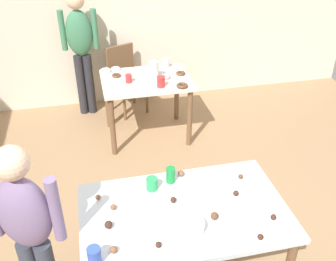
# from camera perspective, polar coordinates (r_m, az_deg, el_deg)

# --- Properties ---
(wall_back) EXTENTS (6.40, 0.10, 2.60)m
(wall_back) POSITION_cam_1_polar(r_m,az_deg,el_deg) (5.20, -6.03, 17.93)
(wall_back) COLOR beige
(wall_back) RESTS_ON ground_plane
(dining_table_near) EXTENTS (1.37, 0.83, 0.75)m
(dining_table_near) POSITION_cam_1_polar(r_m,az_deg,el_deg) (2.67, 2.37, -13.03)
(dining_table_near) COLOR silver
(dining_table_near) RESTS_ON ground_plane
(dining_table_far) EXTENTS (0.99, 0.73, 0.75)m
(dining_table_far) POSITION_cam_1_polar(r_m,az_deg,el_deg) (4.43, -3.23, 6.28)
(dining_table_far) COLOR silver
(dining_table_far) RESTS_ON ground_plane
(chair_far_table) EXTENTS (0.52, 0.52, 0.87)m
(chair_far_table) POSITION_cam_1_polar(r_m,az_deg,el_deg) (5.11, -6.39, 8.12)
(chair_far_table) COLOR brown
(chair_far_table) RESTS_ON ground_plane
(person_girl_near) EXTENTS (0.45, 0.29, 1.44)m
(person_girl_near) POSITION_cam_1_polar(r_m,az_deg,el_deg) (2.49, -19.90, -13.52)
(person_girl_near) COLOR #383D4C
(person_girl_near) RESTS_ON ground_plane
(person_adult_far) EXTENTS (0.45, 0.22, 1.58)m
(person_adult_far) POSITION_cam_1_polar(r_m,az_deg,el_deg) (4.95, -12.82, 12.42)
(person_adult_far) COLOR #28282D
(person_adult_far) RESTS_ON ground_plane
(mixing_bowl) EXTENTS (0.17, 0.17, 0.08)m
(mixing_bowl) POSITION_cam_1_polar(r_m,az_deg,el_deg) (2.45, 3.34, -14.05)
(mixing_bowl) COLOR white
(mixing_bowl) RESTS_ON dining_table_near
(soda_can) EXTENTS (0.07, 0.07, 0.12)m
(soda_can) POSITION_cam_1_polar(r_m,az_deg,el_deg) (2.79, 0.39, -6.61)
(soda_can) COLOR #198438
(soda_can) RESTS_ON dining_table_near
(fork_near) EXTENTS (0.17, 0.02, 0.01)m
(fork_near) POSITION_cam_1_polar(r_m,az_deg,el_deg) (2.84, 13.58, -8.37)
(fork_near) COLOR silver
(fork_near) RESTS_ON dining_table_near
(cup_near_0) EXTENTS (0.08, 0.08, 0.12)m
(cup_near_0) POSITION_cam_1_polar(r_m,az_deg,el_deg) (2.31, -10.82, -17.75)
(cup_near_0) COLOR #3351B2
(cup_near_0) RESTS_ON dining_table_near
(cup_near_1) EXTENTS (0.08, 0.08, 0.09)m
(cup_near_1) POSITION_cam_1_polar(r_m,az_deg,el_deg) (2.74, -2.39, -7.87)
(cup_near_1) COLOR green
(cup_near_1) RESTS_ON dining_table_near
(cake_ball_0) EXTENTS (0.04, 0.04, 0.04)m
(cake_ball_0) POSITION_cam_1_polar(r_m,az_deg,el_deg) (2.89, 10.69, -6.70)
(cake_ball_0) COLOR brown
(cake_ball_0) RESTS_ON dining_table_near
(cake_ball_1) EXTENTS (0.04, 0.04, 0.04)m
(cake_ball_1) POSITION_cam_1_polar(r_m,az_deg,el_deg) (2.49, 13.50, -15.04)
(cake_ball_1) COLOR #3D2319
(cake_ball_1) RESTS_ON dining_table_near
(cake_ball_2) EXTENTS (0.05, 0.05, 0.05)m
(cake_ball_2) POSITION_cam_1_polar(r_m,az_deg,el_deg) (2.37, -8.04, -17.04)
(cake_ball_2) COLOR brown
(cake_ball_2) RESTS_ON dining_table_near
(cake_ball_3) EXTENTS (0.05, 0.05, 0.05)m
(cake_ball_3) POSITION_cam_1_polar(r_m,az_deg,el_deg) (2.55, 6.89, -12.43)
(cake_ball_3) COLOR brown
(cake_ball_3) RESTS_ON dining_table_near
(cake_ball_4) EXTENTS (0.05, 0.05, 0.05)m
(cake_ball_4) POSITION_cam_1_polar(r_m,az_deg,el_deg) (2.87, 1.95, -6.34)
(cake_ball_4) COLOR brown
(cake_ball_4) RESTS_ON dining_table_near
(cake_ball_5) EXTENTS (0.05, 0.05, 0.05)m
(cake_ball_5) POSITION_cam_1_polar(r_m,az_deg,el_deg) (2.51, -8.79, -13.59)
(cake_ball_5) COLOR #3D2319
(cake_ball_5) RESTS_ON dining_table_near
(cake_ball_6) EXTENTS (0.04, 0.04, 0.04)m
(cake_ball_6) POSITION_cam_1_polar(r_m,az_deg,el_deg) (2.65, 0.79, -10.20)
(cake_ball_6) COLOR #3D2319
(cake_ball_6) RESTS_ON dining_table_near
(cake_ball_7) EXTENTS (0.04, 0.04, 0.04)m
(cake_ball_7) POSITION_cam_1_polar(r_m,az_deg,el_deg) (2.63, -8.09, -11.14)
(cake_ball_7) COLOR brown
(cake_ball_7) RESTS_ON dining_table_near
(cake_ball_8) EXTENTS (0.04, 0.04, 0.04)m
(cake_ball_8) POSITION_cam_1_polar(r_m,az_deg,el_deg) (2.72, -10.32, -9.66)
(cake_ball_8) COLOR brown
(cake_ball_8) RESTS_ON dining_table_near
(cake_ball_9) EXTENTS (0.04, 0.04, 0.04)m
(cake_ball_9) POSITION_cam_1_polar(r_m,az_deg,el_deg) (2.38, -1.42, -16.52)
(cake_ball_9) COLOR #3D2319
(cake_ball_9) RESTS_ON dining_table_near
(cake_ball_10) EXTENTS (0.05, 0.05, 0.05)m
(cake_ball_10) POSITION_cam_1_polar(r_m,az_deg,el_deg) (2.39, -11.28, -16.96)
(cake_ball_10) COLOR brown
(cake_ball_10) RESTS_ON dining_table_near
(cake_ball_11) EXTENTS (0.04, 0.04, 0.04)m
(cake_ball_11) POSITION_cam_1_polar(r_m,az_deg,el_deg) (2.74, 10.00, -9.12)
(cake_ball_11) COLOR #3D2319
(cake_ball_11) RESTS_ON dining_table_near
(cake_ball_12) EXTENTS (0.04, 0.04, 0.04)m
(cake_ball_12) POSITION_cam_1_polar(r_m,az_deg,el_deg) (2.63, 15.32, -12.24)
(cake_ball_12) COLOR #3D2319
(cake_ball_12) RESTS_ON dining_table_near
(pitcher_far) EXTENTS (0.11, 0.11, 0.20)m
(pitcher_far) POSITION_cam_1_polar(r_m,az_deg,el_deg) (4.34, -2.12, 8.91)
(pitcher_far) COLOR white
(pitcher_far) RESTS_ON dining_table_far
(cup_far_0) EXTENTS (0.07, 0.07, 0.09)m
(cup_far_0) POSITION_cam_1_polar(r_m,az_deg,el_deg) (4.28, -5.84, 7.66)
(cup_far_0) COLOR red
(cup_far_0) RESTS_ON dining_table_far
(cup_far_1) EXTENTS (0.09, 0.09, 0.12)m
(cup_far_1) POSITION_cam_1_polar(r_m,az_deg,el_deg) (4.15, -1.05, 7.22)
(cup_far_1) COLOR red
(cup_far_1) RESTS_ON dining_table_far
(cup_far_2) EXTENTS (0.08, 0.08, 0.11)m
(cup_far_2) POSITION_cam_1_polar(r_m,az_deg,el_deg) (4.64, -0.38, 9.92)
(cup_far_2) COLOR white
(cup_far_2) RESTS_ON dining_table_far
(donut_far_0) EXTENTS (0.13, 0.13, 0.04)m
(donut_far_0) POSITION_cam_1_polar(r_m,az_deg,el_deg) (4.59, -9.22, 8.74)
(donut_far_0) COLOR white
(donut_far_0) RESTS_ON dining_table_far
(donut_far_1) EXTENTS (0.13, 0.13, 0.04)m
(donut_far_1) POSITION_cam_1_polar(r_m,az_deg,el_deg) (4.16, 2.11, 6.65)
(donut_far_1) COLOR brown
(donut_far_1) RESTS_ON dining_table_far
(donut_far_2) EXTENTS (0.11, 0.11, 0.03)m
(donut_far_2) POSITION_cam_1_polar(r_m,az_deg,el_deg) (4.62, -7.76, 9.02)
(donut_far_2) COLOR white
(donut_far_2) RESTS_ON dining_table_far
(donut_far_3) EXTENTS (0.12, 0.12, 0.03)m
(donut_far_3) POSITION_cam_1_polar(r_m,az_deg,el_deg) (4.38, -0.40, 7.95)
(donut_far_3) COLOR pink
(donut_far_3) RESTS_ON dining_table_far
(donut_far_4) EXTENTS (0.11, 0.11, 0.03)m
(donut_far_4) POSITION_cam_1_polar(r_m,az_deg,el_deg) (4.47, 1.89, 8.46)
(donut_far_4) COLOR brown
(donut_far_4) RESTS_ON dining_table_far
(donut_far_5) EXTENTS (0.10, 0.10, 0.03)m
(donut_far_5) POSITION_cam_1_polar(r_m,az_deg,el_deg) (4.45, -7.63, 8.07)
(donut_far_5) COLOR brown
(donut_far_5) RESTS_ON dining_table_far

